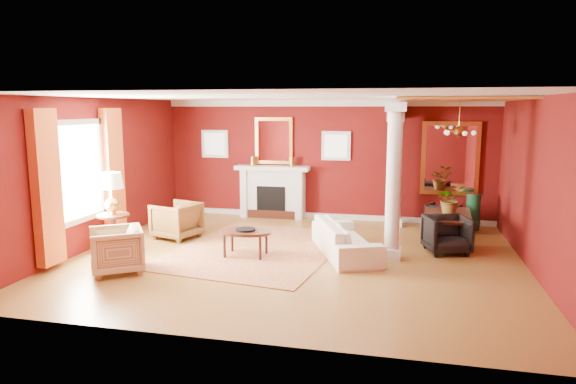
% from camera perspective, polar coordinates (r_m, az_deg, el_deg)
% --- Properties ---
extents(ground, '(8.00, 8.00, 0.00)m').
position_cam_1_polar(ground, '(9.46, 0.88, -7.28)').
color(ground, brown).
rests_on(ground, ground).
extents(room_shell, '(8.04, 7.04, 2.92)m').
position_cam_1_polar(room_shell, '(9.09, 0.91, 5.00)').
color(room_shell, '#530C0B').
rests_on(room_shell, ground).
extents(fireplace, '(1.85, 0.42, 1.29)m').
position_cam_1_polar(fireplace, '(12.76, -1.72, 0.04)').
color(fireplace, silver).
rests_on(fireplace, ground).
extents(overmantel_mirror, '(0.95, 0.07, 1.15)m').
position_cam_1_polar(overmantel_mirror, '(12.75, -1.60, 5.71)').
color(overmantel_mirror, '#C68B3A').
rests_on(overmantel_mirror, fireplace).
extents(flank_window_left, '(0.70, 0.07, 0.70)m').
position_cam_1_polar(flank_window_left, '(13.24, -8.12, 5.32)').
color(flank_window_left, silver).
rests_on(flank_window_left, room_shell).
extents(flank_window_right, '(0.70, 0.07, 0.70)m').
position_cam_1_polar(flank_window_right, '(12.47, 5.36, 5.13)').
color(flank_window_right, silver).
rests_on(flank_window_right, room_shell).
extents(left_window, '(0.21, 2.55, 2.60)m').
position_cam_1_polar(left_window, '(10.17, -21.88, 1.42)').
color(left_window, white).
rests_on(left_window, room_shell).
extents(column_front, '(0.36, 0.36, 2.80)m').
position_cam_1_polar(column_front, '(9.26, 11.64, 1.21)').
color(column_front, silver).
rests_on(column_front, ground).
extents(column_back, '(0.36, 0.36, 2.80)m').
position_cam_1_polar(column_back, '(11.94, 11.96, 2.99)').
color(column_back, silver).
rests_on(column_back, ground).
extents(header_beam, '(0.30, 3.20, 0.32)m').
position_cam_1_polar(header_beam, '(10.77, 12.06, 8.68)').
color(header_beam, silver).
rests_on(header_beam, column_front).
extents(amber_ceiling, '(2.30, 3.40, 0.04)m').
position_cam_1_polar(amber_ceiling, '(10.66, 18.37, 9.75)').
color(amber_ceiling, gold).
rests_on(amber_ceiling, room_shell).
extents(dining_mirror, '(1.30, 0.07, 1.70)m').
position_cam_1_polar(dining_mirror, '(12.42, 17.57, 3.56)').
color(dining_mirror, '#C68B3A').
rests_on(dining_mirror, room_shell).
extents(chandelier, '(0.60, 0.62, 0.75)m').
position_cam_1_polar(chandelier, '(10.73, 18.44, 6.42)').
color(chandelier, gold).
rests_on(chandelier, room_shell).
extents(crown_trim, '(8.00, 0.08, 0.16)m').
position_cam_1_polar(crown_trim, '(12.47, 4.27, 9.84)').
color(crown_trim, silver).
rests_on(crown_trim, room_shell).
extents(base_trim, '(8.00, 0.08, 0.12)m').
position_cam_1_polar(base_trim, '(12.75, 4.12, -2.67)').
color(base_trim, silver).
rests_on(base_trim, ground).
extents(rug, '(3.40, 4.22, 0.02)m').
position_cam_1_polar(rug, '(9.99, -3.36, -6.35)').
color(rug, maroon).
rests_on(rug, ground).
extents(sofa, '(1.38, 2.21, 0.83)m').
position_cam_1_polar(sofa, '(9.58, 6.42, -4.55)').
color(sofa, white).
rests_on(sofa, ground).
extents(armchair_leopard, '(0.97, 1.00, 0.84)m').
position_cam_1_polar(armchair_leopard, '(10.98, -12.29, -2.90)').
color(armchair_leopard, black).
rests_on(armchair_leopard, ground).
extents(armchair_stripe, '(1.08, 1.10, 0.83)m').
position_cam_1_polar(armchair_stripe, '(8.98, -18.54, -5.91)').
color(armchair_stripe, tan).
rests_on(armchair_stripe, ground).
extents(coffee_table, '(0.96, 0.96, 0.49)m').
position_cam_1_polar(coffee_table, '(9.45, -4.73, -4.56)').
color(coffee_table, black).
rests_on(coffee_table, ground).
extents(coffee_book, '(0.15, 0.04, 0.20)m').
position_cam_1_polar(coffee_book, '(9.50, -5.03, -3.60)').
color(coffee_book, black).
rests_on(coffee_book, coffee_table).
extents(side_table, '(0.60, 0.60, 1.51)m').
position_cam_1_polar(side_table, '(10.26, -18.96, -0.66)').
color(side_table, black).
rests_on(side_table, ground).
extents(dining_table, '(0.68, 1.67, 0.91)m').
position_cam_1_polar(dining_table, '(11.00, 17.44, -2.90)').
color(dining_table, black).
rests_on(dining_table, ground).
extents(dining_chair_near, '(0.92, 0.89, 0.77)m').
position_cam_1_polar(dining_chair_near, '(10.12, 17.24, -4.34)').
color(dining_chair_near, black).
rests_on(dining_chair_near, ground).
extents(dining_chair_far, '(0.83, 0.80, 0.67)m').
position_cam_1_polar(dining_chair_far, '(11.87, 16.84, -2.59)').
color(dining_chair_far, black).
rests_on(dining_chair_far, ground).
extents(green_urn, '(0.34, 0.34, 0.82)m').
position_cam_1_polar(green_urn, '(12.20, 19.84, -2.49)').
color(green_urn, '#144124').
rests_on(green_urn, ground).
extents(potted_plant, '(0.66, 0.71, 0.47)m').
position_cam_1_polar(potted_plant, '(10.86, 17.70, 0.64)').
color(potted_plant, '#26591E').
rests_on(potted_plant, dining_table).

